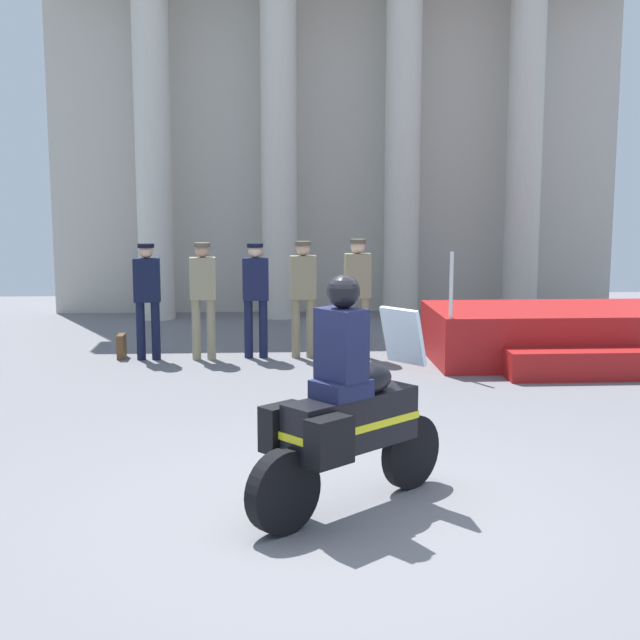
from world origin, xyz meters
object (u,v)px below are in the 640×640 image
reviewing_stand (551,336)px  briefcase_on_ground (122,346)px  officer_in_row_1 (203,291)px  officer_in_row_3 (303,289)px  officer_in_row_4 (357,288)px  officer_in_row_0 (147,292)px  officer_in_row_2 (255,291)px  motorcycle_with_rider (346,414)px

reviewing_stand → briefcase_on_ground: bearing=174.4°
reviewing_stand → officer_in_row_1: bearing=175.0°
officer_in_row_3 → officer_in_row_4: bearing=172.9°
reviewing_stand → officer_in_row_0: 5.97m
reviewing_stand → officer_in_row_2: 4.41m
officer_in_row_0 → officer_in_row_1: 0.82m
officer_in_row_1 → officer_in_row_3: officer_in_row_3 is taller
motorcycle_with_rider → officer_in_row_3: bearing=50.6°
officer_in_row_2 → motorcycle_with_rider: bearing=93.8°
officer_in_row_2 → motorcycle_with_rider: (0.79, -6.34, -0.22)m
officer_in_row_0 → officer_in_row_4: (3.10, -0.02, 0.03)m
reviewing_stand → briefcase_on_ground: reviewing_stand is taller
officer_in_row_0 → briefcase_on_ground: size_ratio=4.79×
officer_in_row_1 → briefcase_on_ground: bearing=-11.5°
officer_in_row_0 → motorcycle_with_rider: 6.72m
officer_in_row_3 → motorcycle_with_rider: 6.32m
officer_in_row_1 → motorcycle_with_rider: 6.44m
reviewing_stand → officer_in_row_3: (-3.62, 0.52, 0.65)m
officer_in_row_0 → motorcycle_with_rider: (2.38, -6.28, -0.22)m
officer_in_row_0 → reviewing_stand: bearing=172.0°
motorcycle_with_rider → officer_in_row_4: bearing=43.2°
officer_in_row_3 → officer_in_row_4: (0.81, -0.05, 0.02)m
reviewing_stand → officer_in_row_0: bearing=175.3°
officer_in_row_0 → officer_in_row_2: (1.59, 0.06, -0.00)m
reviewing_stand → briefcase_on_ground: 6.37m
officer_in_row_0 → officer_in_row_3: 2.29m
officer_in_row_0 → motorcycle_with_rider: size_ratio=0.91×
officer_in_row_0 → officer_in_row_4: size_ratio=0.97×
motorcycle_with_rider → officer_in_row_2: bearing=56.9°
officer_in_row_2 → officer_in_row_4: officer_in_row_4 is taller
officer_in_row_0 → officer_in_row_1: officer_in_row_1 is taller
officer_in_row_0 → officer_in_row_4: bearing=176.3°
officer_in_row_3 → motorcycle_with_rider: size_ratio=0.92×
officer_in_row_3 → officer_in_row_0: bearing=-2.5°
officer_in_row_1 → officer_in_row_2: officer_in_row_1 is taller
officer_in_row_4 → briefcase_on_ground: 3.63m
officer_in_row_3 → officer_in_row_4: officer_in_row_4 is taller
officer_in_row_3 → briefcase_on_ground: 2.85m
reviewing_stand → officer_in_row_4: officer_in_row_4 is taller
motorcycle_with_rider → officer_in_row_0: bearing=70.6°
officer_in_row_3 → officer_in_row_1: bearing=-0.5°
officer_in_row_1 → officer_in_row_2: size_ratio=1.01×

